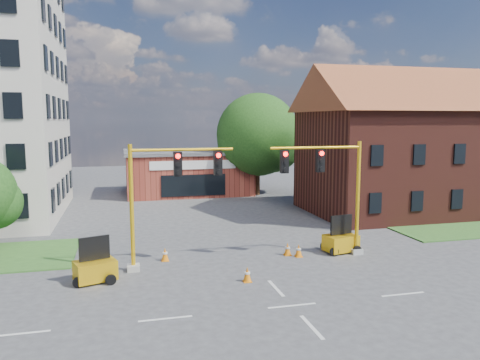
{
  "coord_description": "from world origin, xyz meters",
  "views": [
    {
      "loc": [
        -6.38,
        -16.74,
        7.35
      ],
      "look_at": [
        0.4,
        10.0,
        3.78
      ],
      "focal_mm": 35.0,
      "sensor_mm": 36.0,
      "label": 1
    }
  ],
  "objects_px": {
    "signal_mast_east": "(330,184)",
    "trailer_east": "(341,241)",
    "trailer_west": "(95,268)",
    "pickup_white": "(366,207)",
    "signal_mast_west": "(166,190)"
  },
  "relations": [
    {
      "from": "trailer_west",
      "to": "signal_mast_west",
      "type": "bearing_deg",
      "value": 0.22
    },
    {
      "from": "pickup_white",
      "to": "trailer_east",
      "type": "bearing_deg",
      "value": 123.68
    },
    {
      "from": "signal_mast_east",
      "to": "signal_mast_west",
      "type": "bearing_deg",
      "value": 180.0
    },
    {
      "from": "signal_mast_west",
      "to": "pickup_white",
      "type": "distance_m",
      "value": 17.94
    },
    {
      "from": "trailer_east",
      "to": "pickup_white",
      "type": "relative_size",
      "value": 0.34
    },
    {
      "from": "signal_mast_east",
      "to": "trailer_west",
      "type": "relative_size",
      "value": 3.02
    },
    {
      "from": "trailer_east",
      "to": "trailer_west",
      "type": "bearing_deg",
      "value": 176.12
    },
    {
      "from": "signal_mast_west",
      "to": "trailer_east",
      "type": "distance_m",
      "value": 10.22
    },
    {
      "from": "signal_mast_east",
      "to": "pickup_white",
      "type": "distance_m",
      "value": 11.23
    },
    {
      "from": "pickup_white",
      "to": "signal_mast_east",
      "type": "bearing_deg",
      "value": 121.21
    },
    {
      "from": "signal_mast_east",
      "to": "pickup_white",
      "type": "bearing_deg",
      "value": 50.48
    },
    {
      "from": "signal_mast_east",
      "to": "trailer_east",
      "type": "xyz_separation_m",
      "value": [
        0.95,
        0.49,
        -3.29
      ]
    },
    {
      "from": "signal_mast_west",
      "to": "signal_mast_east",
      "type": "distance_m",
      "value": 8.71
    },
    {
      "from": "trailer_east",
      "to": "pickup_white",
      "type": "xyz_separation_m",
      "value": [
        5.92,
        7.84,
        0.19
      ]
    },
    {
      "from": "signal_mast_east",
      "to": "trailer_west",
      "type": "xyz_separation_m",
      "value": [
        -12.08,
        -1.16,
        -3.29
      ]
    }
  ]
}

